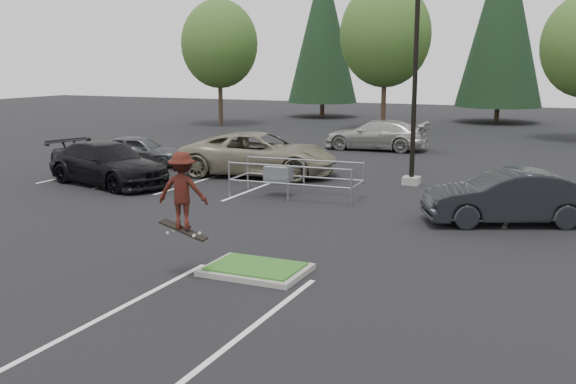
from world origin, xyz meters
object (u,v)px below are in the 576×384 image
at_px(decid_a, 220,47).
at_px(conif_b, 503,16).
at_px(skateboarder, 182,191).
at_px(car_r_charc, 508,197).
at_px(light_pole, 416,62).
at_px(car_l_black, 106,164).
at_px(decid_b, 385,38).
at_px(conif_a, 323,30).
at_px(car_l_tan, 258,154).
at_px(car_l_grey, 138,151).
at_px(car_far_silver, 376,135).
at_px(cart_corral, 283,174).

distance_m(decid_a, conif_b, 20.95).
bearing_deg(skateboarder, car_r_charc, -139.98).
xyz_separation_m(light_pole, car_l_black, (-10.50, -4.66, -3.76)).
height_order(decid_b, conif_a, conif_a).
distance_m(car_l_tan, car_l_grey, 5.94).
height_order(conif_a, skateboarder, conif_a).
height_order(decid_b, car_l_tan, decid_b).
bearing_deg(car_far_silver, car_r_charc, 26.77).
bearing_deg(car_l_grey, decid_b, -31.00).
relative_size(conif_b, car_l_black, 2.64).
height_order(decid_a, conif_b, conif_b).
distance_m(car_l_grey, car_far_silver, 12.57).
bearing_deg(car_far_silver, decid_b, -169.03).
distance_m(conif_b, car_l_black, 35.34).
bearing_deg(conif_a, car_l_black, -83.02).
bearing_deg(conif_a, conif_b, 2.05).
bearing_deg(skateboarder, decid_a, -76.07).
height_order(skateboarder, car_l_black, skateboarder).
bearing_deg(car_l_black, cart_corral, -69.57).
height_order(conif_b, car_l_grey, conif_b).
xyz_separation_m(decid_a, car_l_grey, (6.39, -18.53, -4.89)).
distance_m(cart_corral, car_l_grey, 9.32).
xyz_separation_m(conif_b, skateboarder, (-1.20, -41.50, -5.93)).
xyz_separation_m(skateboarder, car_r_charc, (5.70, 8.00, -1.14)).
height_order(decid_a, conif_a, conif_a).
relative_size(conif_a, car_l_black, 2.37).
distance_m(conif_b, car_l_tan, 30.36).
distance_m(car_l_black, car_l_grey, 4.46).
height_order(cart_corral, skateboarder, skateboarder).
bearing_deg(skateboarder, cart_corral, -93.20).
xyz_separation_m(decid_a, car_far_silver, (14.33, -8.79, -4.81)).
distance_m(decid_b, conif_b, 11.78).
bearing_deg(conif_b, light_pole, -88.99).
xyz_separation_m(conif_a, car_l_black, (4.00, -32.66, -6.30)).
distance_m(decid_a, car_r_charc, 32.56).
bearing_deg(conif_a, light_pole, -62.62).
xyz_separation_m(decid_b, car_l_black, (-3.99, -23.19, -5.25)).
relative_size(conif_a, cart_corral, 2.92).
relative_size(decid_b, car_l_black, 1.76).
distance_m(decid_b, car_r_charc, 26.31).
xyz_separation_m(skateboarder, car_l_black, (-8.80, 8.34, -1.12)).
bearing_deg(car_l_tan, car_l_grey, 79.83).
bearing_deg(decid_b, car_l_tan, -89.03).
bearing_deg(conif_b, cart_corral, -95.26).
bearing_deg(car_l_black, car_far_silver, -9.18).
bearing_deg(light_pole, cart_corral, -130.99).
distance_m(decid_b, car_l_tan, 19.72).
height_order(conif_b, skateboarder, conif_b).
bearing_deg(car_l_grey, conif_b, -36.41).
bearing_deg(cart_corral, car_far_silver, 90.21).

